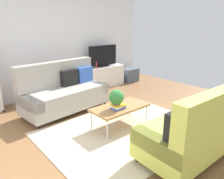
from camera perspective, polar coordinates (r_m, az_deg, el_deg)
ground_plane at (r=4.08m, az=1.30°, el=-10.81°), size 7.68×7.68×0.00m
wall_far at (r=6.00m, az=-17.09°, el=12.04°), size 6.40×0.12×2.90m
area_rug at (r=4.06m, az=3.49°, el=-10.91°), size 2.90×2.20×0.01m
couch_beige at (r=4.93m, az=-12.51°, el=-0.53°), size 1.97×1.03×1.10m
couch_green at (r=3.47m, az=22.11°, el=-9.36°), size 1.93×0.91×1.10m
coffee_table at (r=4.06m, az=2.14°, el=-4.86°), size 1.10×0.56×0.42m
tv_console at (r=6.71m, az=-2.46°, el=3.46°), size 1.40×0.44×0.64m
tv at (r=6.57m, az=-2.43°, el=8.79°), size 1.00×0.20×0.64m
storage_trunk at (r=7.37m, az=4.79°, el=3.88°), size 0.52×0.40×0.44m
potted_plant at (r=3.85m, az=1.20°, el=-2.34°), size 0.27×0.27×0.37m
table_book_0 at (r=3.94m, az=1.61°, el=-4.88°), size 0.24×0.18×0.03m
table_book_1 at (r=3.93m, az=1.61°, el=-4.44°), size 0.26×0.21×0.03m
table_book_2 at (r=3.92m, az=1.62°, el=-4.05°), size 0.27×0.22×0.03m
vase_0 at (r=6.34m, az=-6.94°, el=6.06°), size 0.10×0.10×0.12m
vase_1 at (r=6.43m, az=-5.72°, el=6.30°), size 0.09×0.09×0.13m
bottle_0 at (r=6.43m, az=-4.19°, el=6.55°), size 0.04×0.04×0.18m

